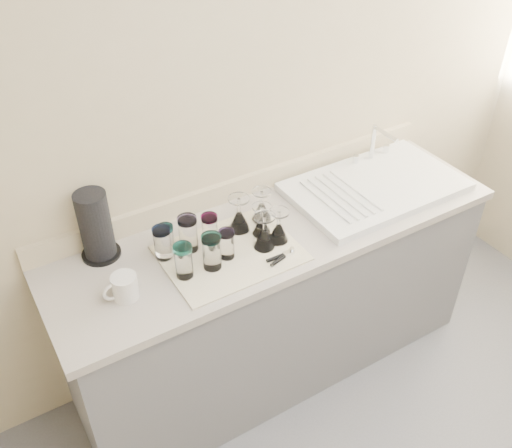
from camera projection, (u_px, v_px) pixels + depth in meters
counter_unit at (276, 299)px, 2.77m from camera, size 2.06×0.62×0.90m
sink_unit at (375, 186)px, 2.72m from camera, size 0.82×0.50×0.22m
dish_towel at (230, 253)px, 2.35m from camera, size 0.55×0.42×0.01m
tumbler_teal at (166, 239)px, 2.31m from camera, size 0.07×0.07×0.13m
tumbler_cyan at (188, 233)px, 2.32m from camera, size 0.08×0.08×0.16m
tumbler_purple at (210, 229)px, 2.35m from camera, size 0.07×0.07×0.14m
tumbler_magenta at (184, 261)px, 2.19m from camera, size 0.07×0.07×0.15m
tumbler_blue at (212, 251)px, 2.23m from camera, size 0.08×0.08×0.15m
tumbler_lavender at (227, 244)px, 2.29m from camera, size 0.06×0.06×0.13m
tumbler_extra at (162, 243)px, 2.28m from camera, size 0.07×0.07×0.14m
goblet_back_left at (239, 219)px, 2.44m from camera, size 0.09×0.09×0.16m
goblet_back_right at (262, 210)px, 2.49m from camera, size 0.09×0.09×0.15m
goblet_front_left at (264, 236)px, 2.34m from camera, size 0.09×0.09×0.16m
goblet_front_right at (279, 230)px, 2.38m from camera, size 0.08×0.08×0.15m
goblet_extra at (262, 224)px, 2.42m from camera, size 0.08×0.08×0.14m
can_opener at (281, 257)px, 2.31m from camera, size 0.13×0.05×0.02m
white_mug at (124, 287)px, 2.12m from camera, size 0.14×0.10×0.10m
paper_towel_roll at (96, 226)px, 2.26m from camera, size 0.16×0.16×0.30m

